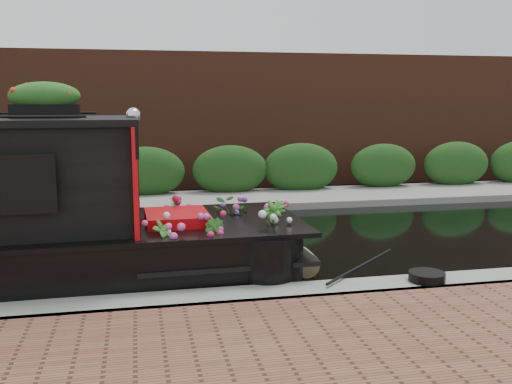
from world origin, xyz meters
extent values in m
plane|color=black|center=(0.00, 0.00, 0.00)|extent=(80.00, 80.00, 0.00)
cube|color=gray|center=(0.00, -3.30, 0.00)|extent=(40.00, 0.60, 0.50)
cube|color=gray|center=(0.00, 4.20, 0.00)|extent=(40.00, 2.40, 0.34)
cube|color=#1C4316|center=(0.00, 5.10, 0.00)|extent=(40.00, 1.10, 2.80)
cube|color=#5A2E1E|center=(0.00, 7.20, 0.00)|extent=(40.00, 1.00, 8.00)
cube|color=red|center=(-0.24, -1.94, 1.56)|extent=(0.12, 1.92, 1.48)
cube|color=black|center=(-1.70, -2.91, 1.65)|extent=(0.99, 0.06, 0.60)
cube|color=red|center=(0.33, -1.94, 0.77)|extent=(0.90, 1.01, 0.55)
sphere|color=silver|center=(-0.23, -2.09, 2.42)|extent=(0.20, 0.20, 0.20)
sphere|color=silver|center=(-0.23, -1.78, 2.42)|extent=(0.20, 0.20, 0.20)
cube|color=black|center=(-1.37, -1.94, 2.48)|extent=(0.88, 0.31, 0.18)
ellipsoid|color=red|center=(-1.37, -1.94, 2.71)|extent=(0.96, 0.32, 0.26)
imported|color=#2C6923|center=(0.10, -2.67, 0.79)|extent=(0.37, 0.37, 0.60)
imported|color=#2C6923|center=(0.79, -2.62, 0.78)|extent=(0.40, 0.40, 0.57)
imported|color=#2C6923|center=(1.21, -1.37, 0.80)|extent=(0.59, 0.52, 0.62)
imported|color=#2C6923|center=(1.66, -2.29, 0.86)|extent=(0.57, 0.57, 0.72)
imported|color=#2C6923|center=(0.38, -1.18, 0.81)|extent=(0.31, 0.39, 0.64)
cylinder|color=olive|center=(2.23, -1.94, 0.19)|extent=(0.38, 0.44, 0.38)
cylinder|color=black|center=(3.52, -3.32, 0.31)|extent=(0.48, 0.48, 0.12)
camera|label=1|loc=(-0.20, -9.98, 2.64)|focal=40.00mm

